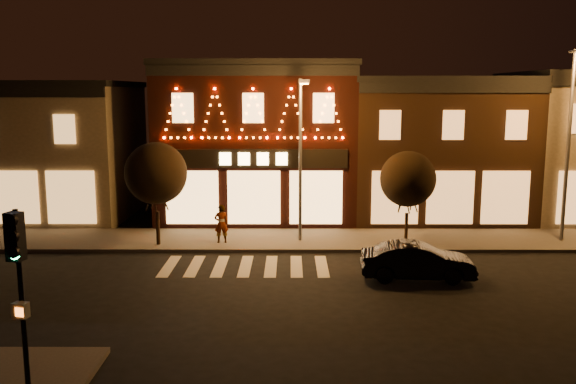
{
  "coord_description": "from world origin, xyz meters",
  "views": [
    {
      "loc": [
        1.74,
        -19.21,
        6.84
      ],
      "look_at": [
        1.67,
        4.0,
        2.96
      ],
      "focal_mm": 38.17,
      "sensor_mm": 36.0,
      "label": 1
    }
  ],
  "objects_px": {
    "pedestrian": "(221,224)",
    "dark_sedan": "(417,261)",
    "traffic_signal_near": "(18,272)",
    "streetlamp_mid": "(301,147)"
  },
  "relations": [
    {
      "from": "traffic_signal_near",
      "to": "streetlamp_mid",
      "type": "bearing_deg",
      "value": 81.36
    },
    {
      "from": "traffic_signal_near",
      "to": "streetlamp_mid",
      "type": "xyz_separation_m",
      "value": [
        5.99,
        14.76,
        1.17
      ]
    },
    {
      "from": "traffic_signal_near",
      "to": "streetlamp_mid",
      "type": "relative_size",
      "value": 0.6
    },
    {
      "from": "streetlamp_mid",
      "to": "dark_sedan",
      "type": "relative_size",
      "value": 1.76
    },
    {
      "from": "pedestrian",
      "to": "traffic_signal_near",
      "type": "bearing_deg",
      "value": 67.33
    },
    {
      "from": "traffic_signal_near",
      "to": "streetlamp_mid",
      "type": "height_order",
      "value": "streetlamp_mid"
    },
    {
      "from": "streetlamp_mid",
      "to": "traffic_signal_near",
      "type": "bearing_deg",
      "value": -107.12
    },
    {
      "from": "pedestrian",
      "to": "dark_sedan",
      "type": "bearing_deg",
      "value": 134.87
    },
    {
      "from": "traffic_signal_near",
      "to": "pedestrian",
      "type": "xyz_separation_m",
      "value": [
        2.48,
        14.48,
        -2.19
      ]
    },
    {
      "from": "dark_sedan",
      "to": "streetlamp_mid",
      "type": "bearing_deg",
      "value": 42.37
    }
  ]
}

